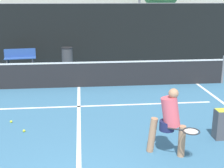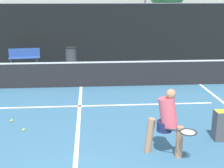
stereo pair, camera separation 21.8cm
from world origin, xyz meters
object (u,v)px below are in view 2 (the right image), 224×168
trash_bin (71,57)px  ball_hopper (220,125)px  player_practicing (167,120)px  courtside_bench (25,57)px  parked_car (154,38)px

trash_bin → ball_hopper: bearing=-65.3°
player_practicing → courtside_bench: 10.15m
courtside_bench → trash_bin: trash_bin is taller
courtside_bench → trash_bin: size_ratio=1.61×
parked_car → trash_bin: bearing=-133.0°
trash_bin → parked_car: bearing=47.0°
ball_hopper → courtside_bench: bearing=125.6°
courtside_bench → ball_hopper: bearing=-61.3°
ball_hopper → parked_car: 13.86m
ball_hopper → trash_bin: trash_bin is taller
player_practicing → trash_bin: bearing=129.7°
parked_car → courtside_bench: bearing=-143.6°
player_practicing → trash_bin: 9.28m
player_practicing → parked_car: size_ratio=0.32×
player_practicing → courtside_bench: player_practicing is taller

